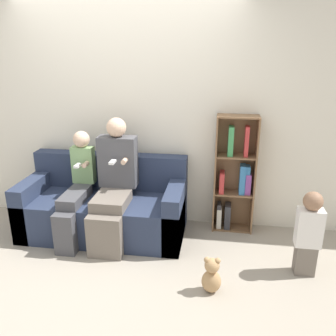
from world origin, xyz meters
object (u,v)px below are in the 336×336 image
adult_seated (114,181)px  toddler_standing (309,232)px  child_seated (76,188)px  couch (105,208)px  bookshelf (234,178)px  teddy_bear (212,276)px

adult_seated → toddler_standing: size_ratio=1.60×
adult_seated → toddler_standing: (1.91, -0.37, -0.25)m
child_seated → toddler_standing: size_ratio=1.39×
adult_seated → child_seated: 0.43m
couch → child_seated: child_seated is taller
couch → child_seated: size_ratio=1.56×
child_seated → toddler_standing: bearing=-8.1°
couch → toddler_standing: bearing=-12.9°
child_seated → bookshelf: bearing=15.2°
couch → bookshelf: bookshelf is taller
adult_seated → teddy_bear: adult_seated is taller
child_seated → teddy_bear: bearing=-26.4°
toddler_standing → couch: bearing=167.1°
child_seated → teddy_bear: size_ratio=3.36×
adult_seated → toddler_standing: adult_seated is taller
adult_seated → toddler_standing: 1.96m
child_seated → teddy_bear: child_seated is taller
teddy_bear → child_seated: bearing=153.6°
couch → teddy_bear: bearing=-35.6°
couch → child_seated: (-0.26, -0.14, 0.28)m
adult_seated → child_seated: size_ratio=1.15×
couch → adult_seated: bearing=-33.8°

